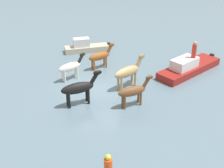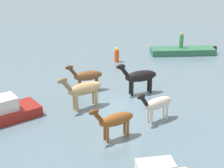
% 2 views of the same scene
% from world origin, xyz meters
% --- Properties ---
extents(ground_plane, '(155.24, 155.24, 0.00)m').
position_xyz_m(ground_plane, '(0.00, 0.00, 0.00)').
color(ground_plane, slate).
extents(horse_pinto_flank, '(2.14, 1.40, 1.75)m').
position_xyz_m(horse_pinto_flank, '(2.27, -1.83, 0.97)').
color(horse_pinto_flank, brown).
rests_on(horse_pinto_flank, ground_plane).
extents(horse_dun_straggler, '(1.83, 1.75, 1.70)m').
position_xyz_m(horse_dun_straggler, '(-1.97, 1.38, 0.94)').
color(horse_dun_straggler, silver).
rests_on(horse_dun_straggler, ground_plane).
extents(horse_chestnut_trailing, '(1.96, 1.64, 1.73)m').
position_xyz_m(horse_chestnut_trailing, '(-0.17, 3.37, 0.95)').
color(horse_chestnut_trailing, brown).
rests_on(horse_chestnut_trailing, ground_plane).
extents(horse_lead, '(2.14, 2.09, 2.01)m').
position_xyz_m(horse_lead, '(1.92, 0.50, 1.11)').
color(horse_lead, tan).
rests_on(horse_lead, ground_plane).
extents(horse_mid_herd, '(2.43, 1.57, 1.98)m').
position_xyz_m(horse_mid_herd, '(-0.88, -1.87, 1.09)').
color(horse_mid_herd, black).
rests_on(horse_mid_herd, ground_plane).
extents(boat_dinghy_port, '(4.99, 5.03, 1.37)m').
position_xyz_m(boat_dinghy_port, '(6.21, 3.03, 0.33)').
color(boat_dinghy_port, maroon).
rests_on(boat_dinghy_port, ground_plane).
extents(boat_motor_center, '(3.86, 2.09, 1.31)m').
position_xyz_m(boat_motor_center, '(-1.69, 6.68, 0.30)').
color(boat_motor_center, '#B7AD93').
rests_on(boat_motor_center, ground_plane).
extents(person_boatman_standing, '(0.32, 0.32, 1.19)m').
position_xyz_m(person_boatman_standing, '(6.44, 2.90, 1.77)').
color(person_boatman_standing, red).
rests_on(person_boatman_standing, boat_dinghy_port).
extents(buoy_channel_marker, '(0.36, 0.36, 1.14)m').
position_xyz_m(buoy_channel_marker, '(1.25, -7.70, 0.51)').
color(buoy_channel_marker, '#E54C19').
rests_on(buoy_channel_marker, ground_plane).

